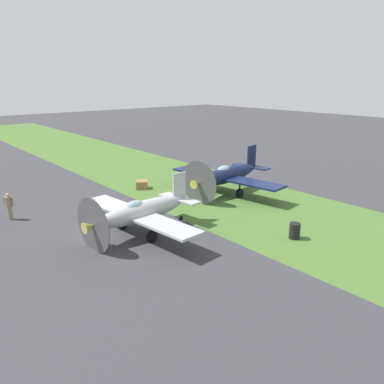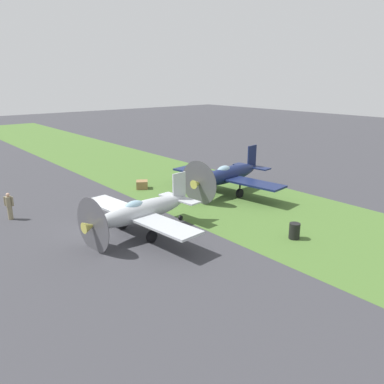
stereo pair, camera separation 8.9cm
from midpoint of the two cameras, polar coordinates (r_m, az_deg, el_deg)
name	(u,v)px [view 1 (the left image)]	position (r m, az deg, el deg)	size (l,w,h in m)	color
ground_plane	(109,227)	(23.78, -12.30, -5.01)	(160.00, 160.00, 0.00)	#38383D
grass_verge	(224,196)	(29.14, 4.60, -0.65)	(120.00, 11.00, 0.01)	#476B2D
airplane_lead	(141,212)	(21.93, -7.73, -2.89)	(9.03, 7.15, 3.20)	#B2B7BC
airplane_wingman	(227,175)	(29.67, 5.13, 2.55)	(9.78, 7.78, 3.46)	#141E47
ground_crew_chief	(9,206)	(26.67, -25.52, -1.84)	(0.48, 0.47, 1.73)	#847A5B
fuel_drum	(295,231)	(22.15, 14.83, -5.57)	(0.60, 0.60, 0.90)	black
supply_crate	(142,185)	(31.32, -7.51, 1.08)	(0.90, 0.90, 0.64)	olive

